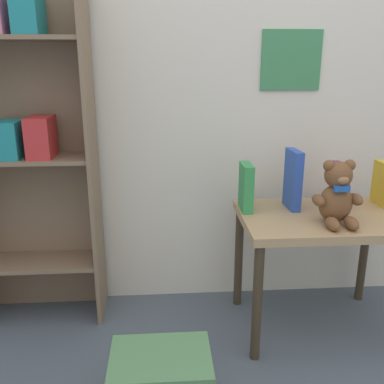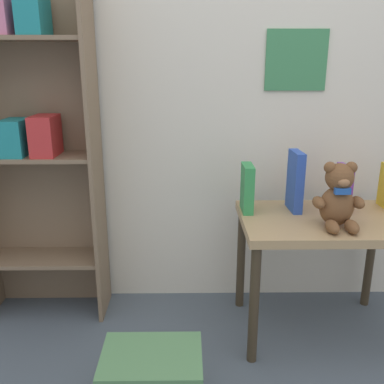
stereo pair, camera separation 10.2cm
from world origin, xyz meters
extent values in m
cube|color=silver|center=(0.00, 1.35, 1.25)|extent=(4.80, 0.06, 2.50)
cube|color=#3D8451|center=(0.23, 1.31, 1.19)|extent=(0.28, 0.01, 0.27)
cube|color=#7F664C|center=(-0.67, 1.18, 0.77)|extent=(0.02, 0.24, 1.55)
cube|color=#7F664C|center=(-0.95, 1.29, 0.77)|extent=(0.57, 0.02, 1.55)
cube|color=#7F664C|center=(-0.95, 1.18, 0.28)|extent=(0.53, 0.22, 0.02)
cube|color=#7F664C|center=(-0.95, 1.18, 0.77)|extent=(0.53, 0.22, 0.02)
cube|color=#7F664C|center=(-0.95, 1.18, 1.27)|extent=(0.53, 0.22, 0.02)
cube|color=#D17093|center=(-1.01, 1.16, 1.36)|extent=(0.10, 0.17, 0.16)
cube|color=teal|center=(-0.88, 1.16, 1.36)|extent=(0.10, 0.17, 0.17)
cube|color=teal|center=(-1.01, 1.16, 0.86)|extent=(0.10, 0.17, 0.16)
cube|color=red|center=(-0.88, 1.16, 0.87)|extent=(0.10, 0.17, 0.17)
cube|color=tan|center=(0.32, 0.99, 0.53)|extent=(0.70, 0.48, 0.04)
cylinder|color=#3E3121|center=(0.00, 0.78, 0.26)|extent=(0.04, 0.04, 0.51)
cylinder|color=#3E3121|center=(0.00, 1.20, 0.26)|extent=(0.04, 0.04, 0.51)
cylinder|color=#3E3121|center=(0.64, 1.20, 0.26)|extent=(0.04, 0.04, 0.51)
ellipsoid|color=brown|center=(0.33, 0.91, 0.63)|extent=(0.14, 0.11, 0.16)
sphere|color=brown|center=(0.33, 0.91, 0.75)|extent=(0.11, 0.11, 0.11)
sphere|color=brown|center=(0.29, 0.91, 0.79)|extent=(0.05, 0.05, 0.05)
sphere|color=brown|center=(0.38, 0.91, 0.79)|extent=(0.05, 0.05, 0.05)
ellipsoid|color=#9B6842|center=(0.33, 0.86, 0.74)|extent=(0.05, 0.03, 0.03)
ellipsoid|color=brown|center=(0.26, 0.89, 0.65)|extent=(0.05, 0.09, 0.05)
ellipsoid|color=brown|center=(0.41, 0.89, 0.65)|extent=(0.05, 0.09, 0.05)
ellipsoid|color=brown|center=(0.30, 0.83, 0.57)|extent=(0.05, 0.10, 0.05)
ellipsoid|color=brown|center=(0.37, 0.83, 0.57)|extent=(0.05, 0.10, 0.05)
cube|color=#2356B2|center=(0.33, 0.86, 0.70)|extent=(0.06, 0.02, 0.02)
cube|color=#33934C|center=(0.00, 1.09, 0.65)|extent=(0.04, 0.14, 0.21)
cube|color=#2D51B7|center=(0.21, 1.10, 0.68)|extent=(0.05, 0.14, 0.26)
cube|color=purple|center=(0.42, 1.09, 0.65)|extent=(0.03, 0.14, 0.20)
cube|color=#568956|center=(-0.39, 0.51, 0.12)|extent=(0.34, 0.25, 0.24)
camera|label=1|loc=(-0.37, -0.69, 1.18)|focal=40.00mm
camera|label=2|loc=(-0.27, -0.70, 1.18)|focal=40.00mm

